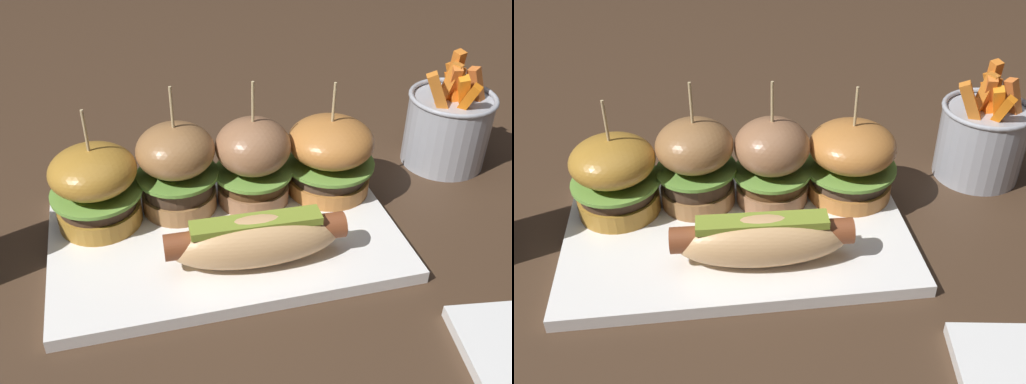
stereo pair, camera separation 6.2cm
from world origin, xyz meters
TOP-DOWN VIEW (x-y plane):
  - ground_plane at (0.00, 0.00)m, footprint 3.00×3.00m
  - platter_main at (0.00, 0.00)m, footprint 0.36×0.23m
  - hot_dog at (0.02, -0.06)m, footprint 0.18×0.06m
  - slider_far_left at (-0.12, 0.04)m, footprint 0.10×0.10m
  - slider_center_left at (-0.04, 0.05)m, footprint 0.09×0.09m
  - slider_center_right at (0.04, 0.04)m, footprint 0.09×0.09m
  - slider_far_right at (0.13, 0.04)m, footprint 0.10×0.10m
  - fries_bucket at (0.30, 0.09)m, footprint 0.11×0.11m

SIDE VIEW (x-z plane):
  - ground_plane at x=0.00m, z-range 0.00..0.00m
  - platter_main at x=0.00m, z-range 0.00..0.01m
  - hot_dog at x=0.02m, z-range 0.02..0.07m
  - fries_bucket at x=0.30m, z-range -0.02..0.12m
  - slider_far_right at x=0.13m, z-range -0.01..0.13m
  - slider_far_left at x=-0.12m, z-range -0.01..0.13m
  - slider_center_right at x=0.04m, z-range -0.01..0.14m
  - slider_center_left at x=-0.04m, z-range -0.01..0.14m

